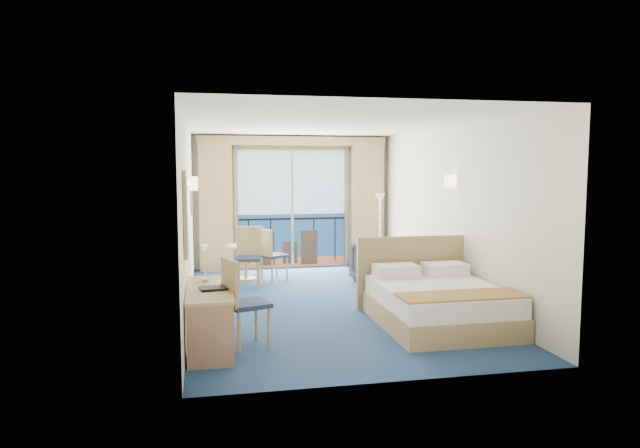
{
  "coord_description": "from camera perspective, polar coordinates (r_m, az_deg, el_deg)",
  "views": [
    {
      "loc": [
        -1.77,
        -8.33,
        2.08
      ],
      "look_at": [
        -0.03,
        0.2,
        1.19
      ],
      "focal_mm": 32.0,
      "sensor_mm": 36.0,
      "label": 1
    }
  ],
  "objects": [
    {
      "name": "floor",
      "position": [
        8.76,
        0.48,
        -7.91
      ],
      "size": [
        6.5,
        6.5,
        0.0
      ],
      "primitive_type": "plane",
      "color": "navy",
      "rests_on": "ground"
    },
    {
      "name": "room_walls",
      "position": [
        8.52,
        0.49,
        3.78
      ],
      "size": [
        4.04,
        6.54,
        2.72
      ],
      "color": "white",
      "rests_on": "ground"
    },
    {
      "name": "balcony_door",
      "position": [
        11.72,
        -2.82,
        1.22
      ],
      "size": [
        2.36,
        0.03,
        2.52
      ],
      "color": "navy",
      "rests_on": "room_walls"
    },
    {
      "name": "curtain_left",
      "position": [
        11.43,
        -10.38,
        1.68
      ],
      "size": [
        0.65,
        0.22,
        2.55
      ],
      "primitive_type": "cube",
      "color": "tan",
      "rests_on": "room_walls"
    },
    {
      "name": "curtain_right",
      "position": [
        11.9,
        4.72,
        1.91
      ],
      "size": [
        0.65,
        0.22,
        2.55
      ],
      "primitive_type": "cube",
      "color": "tan",
      "rests_on": "room_walls"
    },
    {
      "name": "pelmet",
      "position": [
        11.58,
        -2.73,
        8.28
      ],
      "size": [
        3.8,
        0.25,
        0.18
      ],
      "primitive_type": "cube",
      "color": "#9D8555",
      "rests_on": "room_walls"
    },
    {
      "name": "mirror",
      "position": [
        6.85,
        -13.16,
        1.24
      ],
      "size": [
        0.05,
        1.25,
        0.95
      ],
      "color": "#9D8555",
      "rests_on": "room_walls"
    },
    {
      "name": "wall_print",
      "position": [
        8.79,
        -12.81,
        2.54
      ],
      "size": [
        0.04,
        0.42,
        0.52
      ],
      "color": "#9D8555",
      "rests_on": "room_walls"
    },
    {
      "name": "sconce_left",
      "position": [
        7.73,
        -12.79,
        3.97
      ],
      "size": [
        0.18,
        0.18,
        0.18
      ],
      "primitive_type": "cylinder",
      "color": "#FFEEB2",
      "rests_on": "room_walls"
    },
    {
      "name": "sconce_right",
      "position": [
        8.98,
        12.92,
        4.2
      ],
      "size": [
        0.18,
        0.18,
        0.18
      ],
      "primitive_type": "cylinder",
      "color": "#FFEEB2",
      "rests_on": "room_walls"
    },
    {
      "name": "bed",
      "position": [
        7.72,
        11.63,
        -7.65
      ],
      "size": [
        1.68,
        2.0,
        1.06
      ],
      "color": "#9D8555",
      "rests_on": "ground"
    },
    {
      "name": "nightstand",
      "position": [
        9.0,
        11.8,
        -5.68
      ],
      "size": [
        0.46,
        0.44,
        0.61
      ],
      "primitive_type": "cube",
      "color": "#9D7353",
      "rests_on": "ground"
    },
    {
      "name": "phone",
      "position": [
        8.96,
        11.84,
        -3.52
      ],
      "size": [
        0.17,
        0.14,
        0.08
      ],
      "primitive_type": "cube",
      "rotation": [
        0.0,
        0.0,
        0.03
      ],
      "color": "silver",
      "rests_on": "nightstand"
    },
    {
      "name": "armchair",
      "position": [
        10.48,
        5.7,
        -3.66
      ],
      "size": [
        1.1,
        1.1,
        0.72
      ],
      "primitive_type": "imported",
      "rotation": [
        0.0,
        0.0,
        4.0
      ],
      "color": "#444853",
      "rests_on": "ground"
    },
    {
      "name": "floor_lamp",
      "position": [
        11.15,
        6.03,
        1.13
      ],
      "size": [
        0.21,
        0.21,
        1.55
      ],
      "color": "silver",
      "rests_on": "ground"
    },
    {
      "name": "desk",
      "position": [
        6.34,
        -10.93,
        -9.78
      ],
      "size": [
        0.51,
        1.48,
        0.69
      ],
      "color": "#9D8555",
      "rests_on": "ground"
    },
    {
      "name": "desk_chair",
      "position": [
        6.6,
        -8.0,
        -7.3
      ],
      "size": [
        0.57,
        0.57,
        1.04
      ],
      "rotation": [
        0.0,
        0.0,
        1.89
      ],
      "color": "#1C2842",
      "rests_on": "ground"
    },
    {
      "name": "folder",
      "position": [
        6.56,
        -10.61,
        -6.34
      ],
      "size": [
        0.33,
        0.27,
        0.03
      ],
      "primitive_type": "cube",
      "rotation": [
        0.0,
        0.0,
        0.17
      ],
      "color": "black",
      "rests_on": "desk"
    },
    {
      "name": "desk_lamp",
      "position": [
        6.99,
        -11.44,
        -3.08
      ],
      "size": [
        0.11,
        0.11,
        0.42
      ],
      "color": "silver",
      "rests_on": "desk"
    },
    {
      "name": "round_table",
      "position": [
        10.56,
        -7.46,
        -2.94
      ],
      "size": [
        0.71,
        0.71,
        0.64
      ],
      "color": "#9D8555",
      "rests_on": "ground"
    },
    {
      "name": "table_chair_a",
      "position": [
        10.37,
        -4.97,
        -2.77
      ],
      "size": [
        0.56,
        0.55,
        0.95
      ],
      "rotation": [
        0.0,
        0.0,
        2.05
      ],
      "color": "#1C2842",
      "rests_on": "ground"
    },
    {
      "name": "table_chair_b",
      "position": [
        9.99,
        -7.18,
        -2.87
      ],
      "size": [
        0.51,
        0.52,
        1.03
      ],
      "rotation": [
        0.0,
        0.0,
        -0.16
      ],
      "color": "#1C2842",
      "rests_on": "ground"
    }
  ]
}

